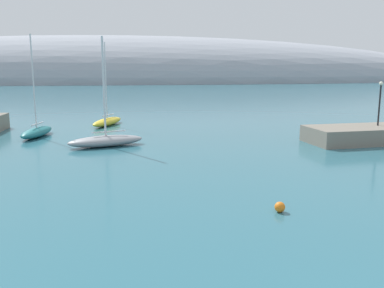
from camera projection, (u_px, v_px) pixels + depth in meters
distant_ridge at (116, 82)px, 202.92m from camera, size 365.31×79.84×43.82m
sailboat_teal_near_shore at (37, 131)px, 42.85m from camera, size 2.91×6.65×10.36m
sailboat_grey_mid_mooring at (106, 140)px, 37.71m from camera, size 7.23×4.34×9.77m
sailboat_yellow_end_of_line at (107, 121)px, 51.27m from camera, size 4.18×6.90×10.03m
mooring_buoy_orange at (280, 207)px, 20.63m from camera, size 0.53×0.53×0.53m
harbor_lamp_post at (380, 99)px, 39.71m from camera, size 0.36×0.36×4.23m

